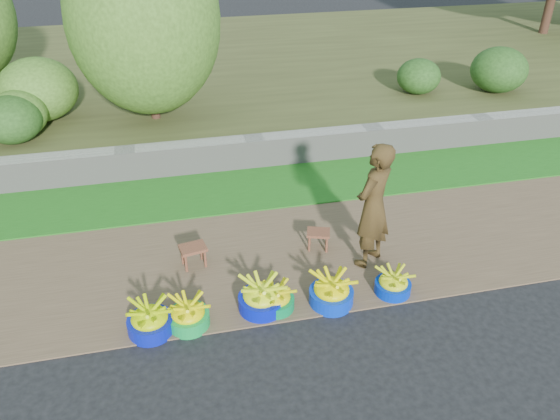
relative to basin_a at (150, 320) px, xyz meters
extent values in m
plane|color=black|center=(1.93, -0.20, -0.18)|extent=(120.00, 120.00, 0.00)
cube|color=brown|center=(1.93, 1.05, -0.17)|extent=(80.00, 2.50, 0.02)
cube|color=#20671A|center=(1.93, 3.05, -0.16)|extent=(80.00, 1.50, 0.04)
cube|color=gray|center=(1.93, 3.90, 0.10)|extent=(80.00, 0.35, 0.55)
cube|color=#444922|center=(1.93, 8.80, 0.07)|extent=(80.00, 10.00, 0.50)
cylinder|color=#3A2318|center=(0.27, 5.36, 0.84)|extent=(0.17, 0.17, 1.03)
ellipsoid|color=#467325|center=(0.27, 5.36, 2.17)|extent=(2.71, 2.71, 3.39)
ellipsoid|color=#467325|center=(-1.83, 5.75, 0.91)|extent=(1.46, 1.46, 1.17)
ellipsoid|color=#254C19|center=(7.49, 5.29, 0.80)|extent=(1.18, 1.18, 0.94)
ellipsoid|color=#254C19|center=(-2.15, 4.76, 0.74)|extent=(1.03, 1.03, 0.82)
ellipsoid|color=#467325|center=(-2.10, 4.98, 0.74)|extent=(1.03, 1.03, 0.83)
ellipsoid|color=#254C19|center=(5.78, 5.55, 0.69)|extent=(0.92, 0.92, 0.73)
cylinder|color=#0815A8|center=(0.00, 0.00, -0.08)|extent=(0.53, 0.53, 0.19)
ellipsoid|color=#B5D500|center=(0.00, 0.00, 0.07)|extent=(0.46, 0.46, 0.30)
cylinder|color=#0D933C|center=(0.43, 0.01, -0.09)|extent=(0.49, 0.49, 0.18)
ellipsoid|color=#E4D800|center=(0.43, 0.01, 0.05)|extent=(0.43, 0.43, 0.28)
cylinder|color=#0412B9|center=(1.31, 0.09, -0.08)|extent=(0.56, 0.56, 0.20)
ellipsoid|color=#CFF214|center=(1.31, 0.09, 0.08)|extent=(0.49, 0.49, 0.32)
cylinder|color=#01783C|center=(1.48, 0.07, -0.09)|extent=(0.46, 0.46, 0.16)
ellipsoid|color=#D5CA08|center=(1.48, 0.07, 0.03)|extent=(0.40, 0.40, 0.26)
cylinder|color=#042CC9|center=(2.17, 0.02, -0.08)|extent=(0.54, 0.54, 0.20)
ellipsoid|color=#E7D701|center=(2.17, 0.02, 0.07)|extent=(0.48, 0.48, 0.31)
cylinder|color=#0027B9|center=(2.98, 0.03, -0.09)|extent=(0.45, 0.45, 0.16)
ellipsoid|color=#C5D211|center=(2.98, 0.03, 0.03)|extent=(0.40, 0.40, 0.26)
cube|color=brown|center=(0.60, 1.13, 0.13)|extent=(0.38, 0.32, 0.04)
cylinder|color=brown|center=(0.48, 1.01, -0.03)|extent=(0.04, 0.04, 0.26)
cylinder|color=brown|center=(0.74, 1.06, -0.03)|extent=(0.04, 0.04, 0.26)
cylinder|color=brown|center=(0.45, 1.19, -0.03)|extent=(0.04, 0.04, 0.26)
cylinder|color=brown|center=(0.71, 1.24, -0.03)|extent=(0.04, 0.04, 0.26)
cube|color=brown|center=(2.33, 1.15, 0.10)|extent=(0.37, 0.33, 0.04)
cylinder|color=brown|center=(2.18, 1.10, -0.04)|extent=(0.03, 0.03, 0.24)
cylinder|color=brown|center=(2.41, 1.03, -0.04)|extent=(0.03, 0.03, 0.24)
cylinder|color=brown|center=(2.24, 1.26, -0.04)|extent=(0.03, 0.03, 0.24)
cylinder|color=brown|center=(2.47, 1.19, -0.04)|extent=(0.03, 0.03, 0.24)
imported|color=black|center=(2.91, 0.71, 0.71)|extent=(0.76, 0.72, 1.74)
camera|label=1|loc=(0.44, -4.85, 4.32)|focal=35.00mm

